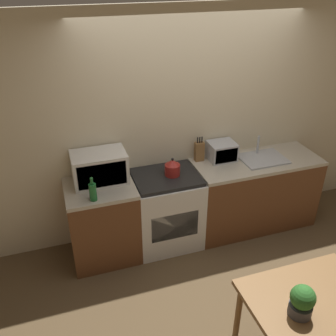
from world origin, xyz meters
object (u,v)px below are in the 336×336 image
at_px(stove_range, 166,210).
at_px(microwave, 99,168).
at_px(bottle, 93,192).
at_px(toaster_oven, 222,151).
at_px(dining_table, 312,309).
at_px(kettle, 172,168).

relative_size(stove_range, microwave, 1.61).
distance_m(microwave, bottle, 0.36).
xyz_separation_m(microwave, bottle, (-0.12, -0.33, -0.07)).
xyz_separation_m(bottle, toaster_oven, (1.55, 0.38, 0.01)).
distance_m(toaster_oven, dining_table, 2.03).
distance_m(bottle, dining_table, 2.15).
height_order(stove_range, dining_table, stove_range).
xyz_separation_m(stove_range, microwave, (-0.69, 0.11, 0.62)).
bearing_deg(microwave, bottle, -110.64).
height_order(bottle, toaster_oven, bottle).
distance_m(stove_range, bottle, 1.01).
xyz_separation_m(microwave, dining_table, (1.25, -1.94, -0.40)).
relative_size(microwave, dining_table, 0.57).
bearing_deg(dining_table, bottle, 130.32).
bearing_deg(bottle, kettle, 13.77).
bearing_deg(stove_range, kettle, -1.63).
height_order(bottle, dining_table, bottle).
distance_m(kettle, toaster_oven, 0.68).
bearing_deg(bottle, toaster_oven, 13.65).
xyz_separation_m(kettle, bottle, (-0.89, -0.22, 0.01)).
xyz_separation_m(kettle, dining_table, (0.48, -1.83, -0.33)).
distance_m(stove_range, toaster_oven, 0.93).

